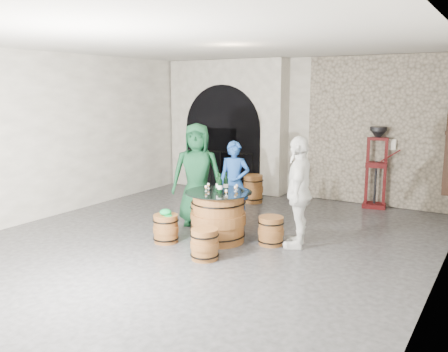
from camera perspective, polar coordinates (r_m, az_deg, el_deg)
The scene contains 29 objects.
ground at distance 8.03m, azimuth -1.85°, elevation -7.67°, with size 8.00×8.00×0.00m, color #2B2B2E.
wall_back at distance 11.22m, azimuth 9.46°, elevation 5.72°, with size 8.00×8.00×0.00m, color silver.
wall_left at distance 10.03m, azimuth -18.91°, elevation 4.76°, with size 8.00×8.00×0.00m, color silver.
wall_right at distance 6.47m, azimuth 24.95°, elevation 1.52°, with size 8.00×8.00×0.00m, color silver.
ceiling at distance 7.66m, azimuth -1.99°, elevation 15.72°, with size 8.00×8.00×0.00m, color beige.
stone_facing_panel at distance 10.62m, azimuth 18.39°, elevation 5.08°, with size 3.20×0.12×3.18m, color #A19580.
arched_opening at distance 11.84m, azimuth 0.38°, elevation 6.01°, with size 3.10×0.60×3.19m.
barrel_table at distance 7.84m, azimuth -0.66°, elevation -4.93°, with size 1.10×1.10×0.84m.
barrel_stool_left at distance 8.68m, azimuth -2.67°, elevation -4.70°, with size 0.43×0.43×0.47m.
barrel_stool_far at distance 8.69m, azimuth 0.92°, elevation -4.66°, with size 0.43×0.43×0.47m.
barrel_stool_right at distance 7.76m, azimuth 5.67°, elevation -6.58°, with size 0.43×0.43×0.47m.
barrel_stool_near_right at distance 7.09m, azimuth -2.35°, elevation -8.20°, with size 0.43×0.43×0.47m.
barrel_stool_near_left at distance 7.90m, azimuth -7.01°, elevation -6.30°, with size 0.43×0.43×0.47m.
green_cap at distance 7.82m, azimuth -7.04°, elevation -4.37°, with size 0.24×0.19×0.11m.
person_green at distance 8.77m, azimuth -3.27°, elevation 0.23°, with size 0.92×0.60×1.88m, color #114024.
person_blue at distance 8.75m, azimuth 1.24°, elevation -0.86°, with size 0.57×0.37×1.56m, color navy.
person_white at distance 7.56m, azimuth 8.98°, elevation -1.93°, with size 1.04×0.43×1.78m, color white.
wine_bottle_left at distance 7.73m, azimuth -0.69°, elevation -0.91°, with size 0.08×0.08×0.32m.
wine_bottle_center at distance 7.59m, azimuth -0.49°, elevation -1.13°, with size 0.08×0.08×0.32m.
wine_bottle_right at distance 7.71m, azimuth 0.23°, elevation -0.95°, with size 0.08×0.08×0.32m.
tasting_glass_a at distance 7.76m, azimuth -2.17°, elevation -1.50°, with size 0.05×0.05×0.10m, color #C37025, non-canonical shape.
tasting_glass_b at distance 7.73m, azimuth 1.38°, elevation -1.54°, with size 0.05×0.05×0.10m, color #C37025, non-canonical shape.
tasting_glass_c at distance 7.97m, azimuth -0.81°, elevation -1.17°, with size 0.05×0.05×0.10m, color #C37025, non-canonical shape.
tasting_glass_d at distance 7.86m, azimuth 1.55°, elevation -1.34°, with size 0.05×0.05×0.10m, color #C37025, non-canonical shape.
tasting_glass_e at distance 7.44m, azimuth 0.27°, elevation -2.00°, with size 0.05×0.05×0.10m, color #C37025, non-canonical shape.
tasting_glass_f at distance 7.96m, azimuth -1.88°, elevation -1.20°, with size 0.05×0.05×0.10m, color #C37025, non-canonical shape.
side_barrel at distance 10.56m, azimuth 3.51°, elevation -1.55°, with size 0.46×0.46×0.62m.
corking_press at distance 10.46m, azimuth 17.89°, elevation 1.71°, with size 0.73×0.45×1.72m.
control_box at distance 10.51m, azimuth 19.54°, elevation 3.59°, with size 0.18×0.10×0.22m, color silver.
Camera 1 is at (4.20, -6.37, 2.49)m, focal length 38.00 mm.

